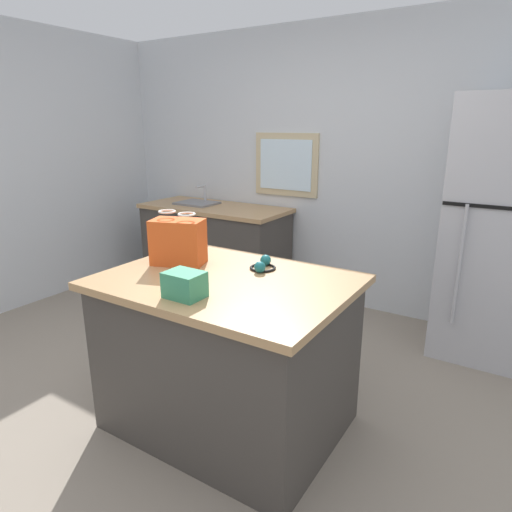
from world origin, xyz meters
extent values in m
plane|color=gray|center=(0.00, 0.00, 0.00)|extent=(6.17, 6.17, 0.00)
cube|color=silver|center=(0.00, 2.21, 1.28)|extent=(5.14, 0.10, 2.57)
cube|color=#CCB78C|center=(-0.59, 2.15, 1.31)|extent=(0.68, 0.04, 0.60)
cube|color=white|center=(-0.59, 2.13, 1.31)|extent=(0.56, 0.02, 0.48)
cube|color=#423D38|center=(0.18, 0.07, 0.43)|extent=(1.24, 0.91, 0.85)
cube|color=tan|center=(0.18, 0.07, 0.87)|extent=(1.32, 0.99, 0.04)
cube|color=#B7B7BC|center=(1.35, 1.81, 0.94)|extent=(0.73, 0.64, 1.89)
cube|color=black|center=(1.35, 1.48, 1.17)|extent=(0.72, 0.01, 0.02)
cylinder|color=#B7B7BC|center=(1.14, 1.46, 0.76)|extent=(0.02, 0.02, 0.85)
cube|color=#423D38|center=(-1.24, 1.82, 0.42)|extent=(1.49, 0.63, 0.85)
cube|color=tan|center=(-1.24, 1.82, 0.87)|extent=(1.53, 0.67, 0.04)
cube|color=slate|center=(-1.46, 1.82, 0.84)|extent=(0.40, 0.32, 0.14)
cylinder|color=#B7B7BC|center=(-1.46, 1.96, 0.98)|extent=(0.03, 0.03, 0.18)
cylinder|color=#B7B7BC|center=(-1.46, 1.89, 1.06)|extent=(0.02, 0.14, 0.02)
cube|color=#DB511E|center=(-0.21, 0.13, 1.03)|extent=(0.34, 0.26, 0.26)
torus|color=white|center=(-0.28, 0.13, 1.20)|extent=(0.13, 0.13, 0.01)
torus|color=white|center=(-0.13, 0.13, 1.20)|extent=(0.13, 0.13, 0.01)
cube|color=#388E66|center=(0.18, -0.26, 0.96)|extent=(0.18, 0.14, 0.13)
cylinder|color=white|center=(-0.32, 0.37, 1.00)|extent=(0.06, 0.06, 0.20)
cone|color=white|center=(-0.32, 0.37, 1.11)|extent=(0.05, 0.05, 0.03)
cylinder|color=black|center=(-0.32, 0.37, 1.14)|extent=(0.03, 0.03, 0.02)
torus|color=black|center=(0.26, 0.31, 0.90)|extent=(0.19, 0.19, 0.01)
sphere|color=#19666B|center=(0.29, 0.25, 0.93)|extent=(0.06, 0.06, 0.06)
sphere|color=#19666B|center=(0.24, 0.38, 0.93)|extent=(0.06, 0.06, 0.06)
camera|label=1|loc=(1.53, -1.76, 1.69)|focal=31.42mm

